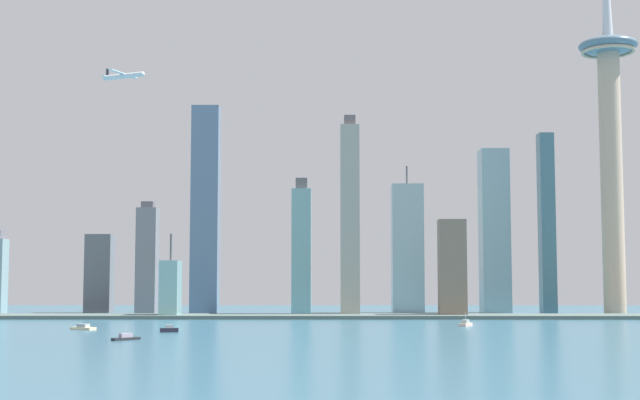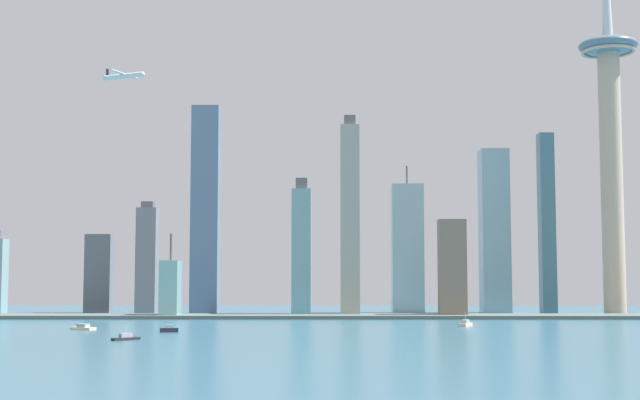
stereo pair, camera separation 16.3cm
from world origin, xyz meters
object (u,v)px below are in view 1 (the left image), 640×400
Objects in this scene: skyscraper_2 at (99,273)px; observation_tower at (610,120)px; skyscraper_6 at (547,223)px; boat_2 at (126,338)px; skyscraper_0 at (407,248)px; skyscraper_1 at (302,250)px; airplane at (124,76)px; skyscraper_7 at (494,231)px; skyscraper_3 at (350,219)px; boat_3 at (169,329)px; skyscraper_11 at (205,209)px; skyscraper_9 at (452,269)px; boat_1 at (465,324)px; boat_0 at (83,328)px; skyscraper_8 at (170,289)px; skyscraper_10 at (147,260)px.

observation_tower is at bearing -7.92° from skyscraper_2.
skyscraper_2 is 387.29m from skyscraper_6.
skyscraper_2 is 362.25m from boat_2.
skyscraper_0 is 1.13× the size of skyscraper_1.
airplane reaches higher than boat_2.
skyscraper_7 is 346.00m from airplane.
skyscraper_7 reaches higher than skyscraper_2.
skyscraper_7 is at bearing 33.51° from skyscraper_3.
observation_tower is 229.84m from skyscraper_3.
airplane reaches higher than boat_3.
skyscraper_3 is at bearing -164.41° from skyscraper_6.
airplane is (-43.90, -124.22, 88.74)m from skyscraper_11.
skyscraper_3 reaches higher than skyscraper_1.
skyscraper_7 is (168.83, 36.89, 17.74)m from skyscraper_1.
boat_1 is at bearing -94.16° from skyscraper_9.
boat_3 is (-183.94, -181.42, -35.79)m from skyscraper_9.
skyscraper_2 is at bearing 174.60° from skyscraper_6.
boat_2 is (-193.98, -245.48, -36.16)m from skyscraper_9.
skyscraper_7 is (76.78, 1.86, 15.48)m from skyscraper_0.
airplane reaches higher than skyscraper_3.
skyscraper_7 is (129.41, 85.70, -5.10)m from skyscraper_3.
boat_3 is (-236.03, -285.51, -70.09)m from skyscraper_7.
skyscraper_3 reaches higher than boat_0.
boat_1 is (16.17, -219.48, -54.68)m from skyscraper_0.
boat_3 is (-67.21, -248.62, -52.35)m from skyscraper_1.
skyscraper_6 is 289.85m from skyscraper_11.
skyscraper_9 is at bearing 1.40° from skyscraper_8.
skyscraper_1 is at bearing 179.30° from skyscraper_6.
skyscraper_11 is 341.77m from boat_2.
skyscraper_2 is at bearing 172.08° from observation_tower.
boat_2 is (6.27, -330.15, -88.12)m from skyscraper_11.
airplane is at bearing -168.05° from observation_tower.
skyscraper_11 reaches higher than skyscraper_9.
skyscraper_6 is at bearing 36.13° from skyscraper_9.
airplane is (-235.63, 77.70, 176.57)m from boat_1.
skyscraper_7 is at bearing 0.52° from skyscraper_2.
boat_0 is at bearing -138.06° from skyscraper_7.
skyscraper_0 is at bearing 18.45° from boat_2.
skyscraper_2 is 0.73× the size of skyscraper_10.
boat_1 is at bearing -37.31° from skyscraper_2.
boat_2 is at bearing -53.26° from airplane.
skyscraper_6 is 374.63m from boat_3.
observation_tower is 2.61× the size of skyscraper_0.
skyscraper_10 is 225.00m from boat_0.
boat_1 is 186.79m from boat_3.
boat_0 is 233.54m from boat_1.
airplane is (-127.42, -106.74, 124.15)m from skyscraper_1.
airplane reaches higher than skyscraper_10.
skyscraper_9 is 260.82m from boat_3.
skyscraper_8 is at bearing -166.99° from skyscraper_6.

